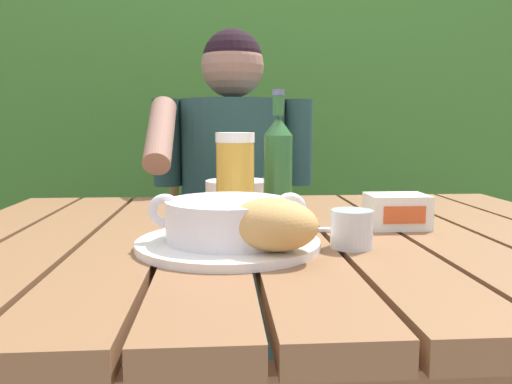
{
  "coord_description": "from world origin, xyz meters",
  "views": [
    {
      "loc": [
        -0.11,
        -0.85,
        0.93
      ],
      "look_at": [
        -0.05,
        -0.0,
        0.82
      ],
      "focal_mm": 35.65,
      "sensor_mm": 36.0,
      "label": 1
    }
  ],
  "objects_px": {
    "beer_bottle": "(278,163)",
    "chair_near_diner": "(233,259)",
    "table_knife": "(312,229)",
    "diner_bowl": "(238,191)",
    "water_glass_small": "(352,229)",
    "serving_plate": "(228,244)",
    "beer_glass": "(235,177)",
    "bread_roll": "(273,225)",
    "butter_tub": "(397,211)",
    "soup_bowl": "(228,219)",
    "person_eating": "(233,196)"
  },
  "relations": [
    {
      "from": "person_eating",
      "to": "serving_plate",
      "type": "bearing_deg",
      "value": -91.94
    },
    {
      "from": "soup_bowl",
      "to": "beer_glass",
      "type": "xyz_separation_m",
      "value": [
        0.02,
        0.22,
        0.04
      ]
    },
    {
      "from": "person_eating",
      "to": "butter_tub",
      "type": "relative_size",
      "value": 11.67
    },
    {
      "from": "bread_roll",
      "to": "butter_tub",
      "type": "bearing_deg",
      "value": 39.01
    },
    {
      "from": "bread_roll",
      "to": "table_knife",
      "type": "xyz_separation_m",
      "value": [
        0.09,
        0.18,
        -0.04
      ]
    },
    {
      "from": "diner_bowl",
      "to": "person_eating",
      "type": "bearing_deg",
      "value": 90.48
    },
    {
      "from": "serving_plate",
      "to": "table_knife",
      "type": "distance_m",
      "value": 0.18
    },
    {
      "from": "serving_plate",
      "to": "water_glass_small",
      "type": "bearing_deg",
      "value": -4.46
    },
    {
      "from": "person_eating",
      "to": "serving_plate",
      "type": "distance_m",
      "value": 0.79
    },
    {
      "from": "person_eating",
      "to": "table_knife",
      "type": "relative_size",
      "value": 7.1
    },
    {
      "from": "water_glass_small",
      "to": "soup_bowl",
      "type": "bearing_deg",
      "value": 175.54
    },
    {
      "from": "soup_bowl",
      "to": "bread_roll",
      "type": "xyz_separation_m",
      "value": [
        0.06,
        -0.07,
        0.0
      ]
    },
    {
      "from": "bread_roll",
      "to": "table_knife",
      "type": "relative_size",
      "value": 0.91
    },
    {
      "from": "soup_bowl",
      "to": "beer_glass",
      "type": "bearing_deg",
      "value": 85.34
    },
    {
      "from": "water_glass_small",
      "to": "diner_bowl",
      "type": "height_order",
      "value": "water_glass_small"
    },
    {
      "from": "beer_glass",
      "to": "bread_roll",
      "type": "bearing_deg",
      "value": -81.57
    },
    {
      "from": "beer_glass",
      "to": "water_glass_small",
      "type": "bearing_deg",
      "value": -54.14
    },
    {
      "from": "person_eating",
      "to": "table_knife",
      "type": "xyz_separation_m",
      "value": [
        0.12,
        -0.68,
        0.04
      ]
    },
    {
      "from": "bread_roll",
      "to": "beer_glass",
      "type": "distance_m",
      "value": 0.29
    },
    {
      "from": "serving_plate",
      "to": "beer_bottle",
      "type": "xyz_separation_m",
      "value": [
        0.11,
        0.28,
        0.1
      ]
    },
    {
      "from": "beer_bottle",
      "to": "table_knife",
      "type": "relative_size",
      "value": 1.47
    },
    {
      "from": "table_knife",
      "to": "beer_bottle",
      "type": "bearing_deg",
      "value": 102.69
    },
    {
      "from": "table_knife",
      "to": "diner_bowl",
      "type": "distance_m",
      "value": 0.36
    },
    {
      "from": "soup_bowl",
      "to": "butter_tub",
      "type": "height_order",
      "value": "soup_bowl"
    },
    {
      "from": "diner_bowl",
      "to": "table_knife",
      "type": "bearing_deg",
      "value": -70.98
    },
    {
      "from": "serving_plate",
      "to": "beer_glass",
      "type": "height_order",
      "value": "beer_glass"
    },
    {
      "from": "soup_bowl",
      "to": "diner_bowl",
      "type": "relative_size",
      "value": 1.56
    },
    {
      "from": "beer_bottle",
      "to": "water_glass_small",
      "type": "height_order",
      "value": "beer_bottle"
    },
    {
      "from": "serving_plate",
      "to": "diner_bowl",
      "type": "distance_m",
      "value": 0.44
    },
    {
      "from": "bread_roll",
      "to": "butter_tub",
      "type": "relative_size",
      "value": 1.5
    },
    {
      "from": "bread_roll",
      "to": "butter_tub",
      "type": "height_order",
      "value": "bread_roll"
    },
    {
      "from": "chair_near_diner",
      "to": "butter_tub",
      "type": "height_order",
      "value": "chair_near_diner"
    },
    {
      "from": "beer_glass",
      "to": "water_glass_small",
      "type": "height_order",
      "value": "beer_glass"
    },
    {
      "from": "chair_near_diner",
      "to": "diner_bowl",
      "type": "relative_size",
      "value": 6.12
    },
    {
      "from": "chair_near_diner",
      "to": "diner_bowl",
      "type": "bearing_deg",
      "value": -90.0
    },
    {
      "from": "table_knife",
      "to": "diner_bowl",
      "type": "height_order",
      "value": "diner_bowl"
    },
    {
      "from": "soup_bowl",
      "to": "table_knife",
      "type": "height_order",
      "value": "soup_bowl"
    },
    {
      "from": "soup_bowl",
      "to": "table_knife",
      "type": "relative_size",
      "value": 1.37
    },
    {
      "from": "chair_near_diner",
      "to": "butter_tub",
      "type": "bearing_deg",
      "value": -72.33
    },
    {
      "from": "beer_bottle",
      "to": "serving_plate",
      "type": "bearing_deg",
      "value": -110.77
    },
    {
      "from": "bread_roll",
      "to": "beer_glass",
      "type": "xyz_separation_m",
      "value": [
        -0.04,
        0.29,
        0.04
      ]
    },
    {
      "from": "beer_glass",
      "to": "table_knife",
      "type": "height_order",
      "value": "beer_glass"
    },
    {
      "from": "soup_bowl",
      "to": "table_knife",
      "type": "xyz_separation_m",
      "value": [
        0.15,
        0.11,
        -0.04
      ]
    },
    {
      "from": "person_eating",
      "to": "beer_bottle",
      "type": "xyz_separation_m",
      "value": [
        0.08,
        -0.51,
        0.14
      ]
    },
    {
      "from": "soup_bowl",
      "to": "diner_bowl",
      "type": "distance_m",
      "value": 0.44
    },
    {
      "from": "bread_roll",
      "to": "soup_bowl",
      "type": "bearing_deg",
      "value": 130.6
    },
    {
      "from": "beer_bottle",
      "to": "chair_near_diner",
      "type": "bearing_deg",
      "value": 96.25
    },
    {
      "from": "person_eating",
      "to": "water_glass_small",
      "type": "distance_m",
      "value": 0.82
    },
    {
      "from": "beer_bottle",
      "to": "diner_bowl",
      "type": "relative_size",
      "value": 1.68
    },
    {
      "from": "serving_plate",
      "to": "table_knife",
      "type": "relative_size",
      "value": 1.61
    }
  ]
}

